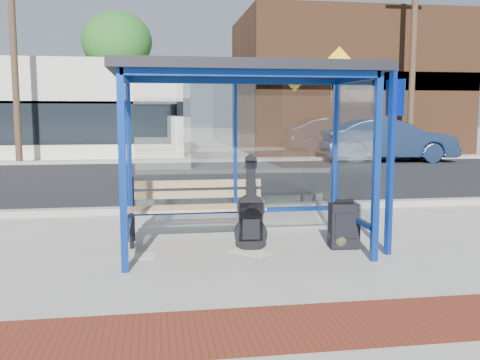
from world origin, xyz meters
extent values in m
plane|color=#B2ADA0|center=(0.00, 0.00, 0.00)|extent=(120.00, 120.00, 0.00)
cube|color=maroon|center=(0.00, -2.60, 0.01)|extent=(60.00, 1.00, 0.01)
cube|color=gray|center=(0.00, 2.90, 0.06)|extent=(60.00, 0.25, 0.12)
cube|color=black|center=(0.00, 8.00, 0.00)|extent=(60.00, 10.00, 0.00)
cube|color=gray|center=(0.00, 13.10, 0.06)|extent=(60.00, 0.25, 0.12)
cube|color=#B2ADA0|center=(0.00, 15.00, 0.00)|extent=(60.00, 4.00, 0.01)
cube|color=navy|center=(-1.50, -0.75, 1.15)|extent=(0.08, 0.08, 2.30)
cube|color=navy|center=(1.50, -0.75, 1.15)|extent=(0.08, 0.08, 2.30)
cube|color=navy|center=(-1.50, 0.75, 1.15)|extent=(0.08, 0.08, 2.30)
cube|color=navy|center=(1.50, 0.75, 1.15)|extent=(0.08, 0.08, 2.30)
cube|color=navy|center=(0.00, 0.75, 2.26)|extent=(3.00, 0.08, 0.08)
cube|color=navy|center=(0.00, -0.75, 2.26)|extent=(3.00, 0.08, 0.08)
cube|color=navy|center=(-1.50, 0.00, 2.26)|extent=(0.08, 1.50, 0.08)
cube|color=navy|center=(1.50, 0.00, 2.26)|extent=(0.08, 1.50, 0.08)
cube|color=navy|center=(0.00, 0.75, 0.40)|extent=(3.00, 0.08, 0.06)
cube|color=navy|center=(-1.50, 0.00, 0.40)|extent=(0.08, 1.50, 0.06)
cube|color=navy|center=(1.50, 0.00, 0.40)|extent=(0.08, 1.50, 0.06)
cube|color=navy|center=(0.00, 0.75, 1.35)|extent=(0.05, 0.05, 1.90)
cube|color=silver|center=(0.00, 0.75, 1.31)|extent=(2.84, 0.01, 1.82)
cube|color=silver|center=(-1.50, 0.00, 1.31)|extent=(0.02, 1.34, 1.82)
cube|color=silver|center=(1.50, 0.00, 1.31)|extent=(0.02, 1.34, 1.82)
cube|color=black|center=(0.00, 0.00, 2.36)|extent=(3.30, 1.80, 0.12)
cube|color=#59331E|center=(8.00, 18.50, 3.20)|extent=(10.00, 7.00, 6.40)
cube|color=black|center=(8.00, 15.05, 3.20)|extent=(10.00, 0.10, 0.80)
cube|color=yellow|center=(6.50, 14.95, 3.80)|extent=(1.56, 0.06, 1.56)
cylinder|color=#4C3826|center=(-3.00, 22.00, 2.50)|extent=(0.36, 0.36, 5.00)
ellipsoid|color=#175018|center=(-3.00, 22.00, 5.50)|extent=(3.60, 3.60, 3.06)
cylinder|color=#4C3826|center=(12.50, 22.00, 2.50)|extent=(0.36, 0.36, 5.00)
ellipsoid|color=#175018|center=(12.50, 22.00, 5.50)|extent=(3.60, 3.60, 3.06)
cylinder|color=#4C3826|center=(-6.00, 13.40, 4.00)|extent=(0.24, 0.24, 8.00)
cylinder|color=#4C3826|center=(9.00, 13.40, 4.00)|extent=(0.24, 0.24, 8.00)
cube|color=black|center=(-1.47, 0.34, 0.24)|extent=(0.05, 0.05, 0.49)
cube|color=black|center=(-1.47, 0.76, 0.46)|extent=(0.05, 0.05, 0.92)
cube|color=black|center=(-1.47, 0.55, 0.24)|extent=(0.06, 0.44, 0.05)
cube|color=black|center=(0.27, 0.34, 0.24)|extent=(0.05, 0.05, 0.49)
cube|color=black|center=(0.27, 0.76, 0.46)|extent=(0.05, 0.05, 0.92)
cube|color=black|center=(0.27, 0.55, 0.24)|extent=(0.06, 0.44, 0.05)
cube|color=tan|center=(-0.60, 0.37, 0.49)|extent=(1.95, 0.10, 0.04)
cube|color=tan|center=(-0.60, 0.49, 0.49)|extent=(1.95, 0.10, 0.04)
cube|color=tan|center=(-0.60, 0.61, 0.49)|extent=(1.95, 0.10, 0.04)
cube|color=tan|center=(-0.60, 0.73, 0.49)|extent=(1.95, 0.10, 0.04)
cube|color=tan|center=(-0.60, 0.77, 0.65)|extent=(1.95, 0.04, 0.11)
cube|color=tan|center=(-0.60, 0.77, 0.80)|extent=(1.95, 0.04, 0.11)
cylinder|color=black|center=(0.10, 0.03, 0.22)|extent=(0.45, 0.17, 0.44)
cylinder|color=black|center=(0.10, 0.03, 0.56)|extent=(0.37, 0.16, 0.36)
cube|color=black|center=(0.10, 0.03, 0.38)|extent=(0.32, 0.16, 0.52)
cube|color=black|center=(0.10, 0.03, 0.91)|extent=(0.12, 0.12, 0.52)
cube|color=black|center=(0.10, 0.03, 1.14)|extent=(0.17, 0.12, 0.10)
cube|color=black|center=(1.35, -0.09, 0.31)|extent=(0.40, 0.27, 0.60)
cylinder|color=black|center=(1.21, -0.08, 0.03)|extent=(0.07, 0.22, 0.05)
cylinder|color=black|center=(1.49, -0.10, 0.03)|extent=(0.07, 0.22, 0.05)
cube|color=black|center=(1.35, -0.09, 0.65)|extent=(0.24, 0.06, 0.04)
cube|color=black|center=(1.34, -0.22, 0.33)|extent=(0.31, 0.04, 0.33)
ellipsoid|color=#302E1A|center=(1.30, -0.07, 0.17)|extent=(0.34, 0.28, 0.35)
ellipsoid|color=#302E1A|center=(1.27, -0.17, 0.13)|extent=(0.19, 0.16, 0.18)
cube|color=#302E1A|center=(1.30, -0.05, 0.34)|extent=(0.10, 0.06, 0.03)
cube|color=#0E2F9B|center=(1.80, -0.48, 1.20)|extent=(0.09, 0.09, 2.40)
cube|color=#0E2F9B|center=(1.84, -0.46, 2.00)|extent=(0.13, 0.29, 0.45)
cube|color=white|center=(-1.30, -0.09, 0.00)|extent=(0.28, 0.36, 0.01)
cube|color=white|center=(0.12, -0.18, 0.00)|extent=(0.49, 0.50, 0.01)
cube|color=white|center=(-0.01, -0.05, 0.00)|extent=(0.45, 0.45, 0.01)
imported|color=#182643|center=(7.57, 12.26, 0.81)|extent=(5.06, 2.16, 1.62)
cylinder|color=#B9160D|center=(11.03, 13.59, 0.27)|extent=(0.18, 0.18, 0.54)
sphere|color=#B9160D|center=(11.03, 13.59, 0.57)|extent=(0.20, 0.20, 0.20)
cylinder|color=#B9160D|center=(11.03, 13.59, 0.36)|extent=(0.30, 0.20, 0.09)
camera|label=1|loc=(-1.13, -6.82, 1.80)|focal=40.00mm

